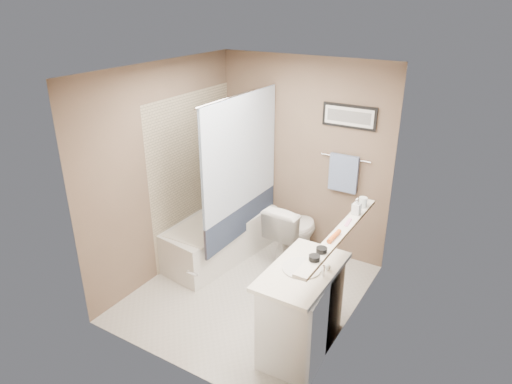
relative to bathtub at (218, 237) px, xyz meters
The scene contains 33 objects.
ground 0.93m from the bathtub, 32.66° to the right, with size 2.50×2.50×0.00m, color beige.
ceiling 2.31m from the bathtub, 32.66° to the right, with size 2.20×2.50×0.04m, color silver.
wall_back 1.42m from the bathtub, 44.97° to the left, with size 2.20×0.04×2.40m, color brown.
wall_front 2.10m from the bathtub, 66.33° to the right, with size 2.20×0.04×2.40m, color brown.
wall_left 1.11m from the bathtub, 124.46° to the right, with size 0.04×2.50×2.40m, color brown.
wall_right 2.12m from the bathtub, 14.72° to the right, with size 0.04×2.50×2.40m, color brown.
tile_surround 0.82m from the bathtub, behind, with size 0.02×1.55×2.00m, color tan.
curtain_rod 1.83m from the bathtub, ahead, with size 0.02×0.02×1.55m, color silver.
curtain_upper 1.20m from the bathtub, ahead, with size 0.03×1.45×1.28m, color silver.
curtain_lower 0.48m from the bathtub, ahead, with size 0.03×1.45×0.36m, color #29354D.
mirror 2.38m from the bathtub, 18.92° to the right, with size 0.02×1.60×1.00m, color silver.
shelf 2.08m from the bathtub, 19.46° to the right, with size 0.12×1.60×0.03m, color silver.
towel_bar 1.83m from the bathtub, 29.46° to the left, with size 0.02×0.02×0.60m, color silver.
towel 1.72m from the bathtub, 28.78° to the left, with size 0.34×0.05×0.44m, color #9BB5E1.
art_frame 2.14m from the bathtub, 30.02° to the left, with size 0.62×0.03×0.26m, color black.
art_mat 2.14m from the bathtub, 29.56° to the left, with size 0.56×0.00×0.20m, color white.
art_image 2.14m from the bathtub, 29.46° to the left, with size 0.50×0.00×0.13m, color #595959.
door 2.28m from the bathtub, 52.96° to the right, with size 0.80×0.02×2.00m, color silver.
door_handle 2.07m from the bathtub, 59.86° to the right, with size 0.02×0.02×0.10m, color silver.
bathtub is the anchor object (origin of this frame).
tub_rim 0.25m from the bathtub, behind, with size 0.56×1.36×0.02m, color silver.
toilet 0.94m from the bathtub, 23.15° to the left, with size 0.44×0.77×0.78m, color white.
vanity 1.86m from the bathtub, 30.57° to the right, with size 0.50×0.90×0.80m, color white.
countertop 1.94m from the bathtub, 30.73° to the right, with size 0.54×0.96×0.04m, color white.
sink_basin 1.94m from the bathtub, 30.89° to the right, with size 0.34×0.34×0.01m, color silver.
faucet_spout 2.11m from the bathtub, 27.97° to the right, with size 0.02×0.02×0.10m, color silver.
faucet_knob 2.07m from the bathtub, 25.40° to the right, with size 0.05×0.05×0.05m, color silver.
candle_bowl_near 2.31m from the bathtub, 33.22° to the right, with size 0.09×0.09×0.04m, color black.
candle_bowl_far 2.24m from the bathtub, 29.96° to the right, with size 0.09×0.09×0.04m, color black.
hair_brush_front 2.14m from the bathtub, 23.25° to the right, with size 0.04×0.04×0.22m, color #CF561D.
pink_comb 2.03m from the bathtub, 13.50° to the right, with size 0.03×0.16×0.01m, color pink.
glass_jar 2.01m from the bathtub, ahead, with size 0.08×0.08×0.10m, color silver.
soap_bottle 2.03m from the bathtub, ahead, with size 0.07×0.07×0.16m, color #999999.
Camera 1 is at (2.22, -3.53, 3.02)m, focal length 32.00 mm.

